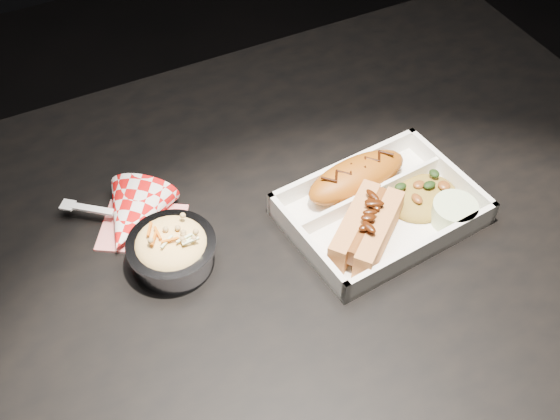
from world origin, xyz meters
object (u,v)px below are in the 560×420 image
Objects in this scene: dining_table at (281,271)px; food_tray at (380,212)px; fried_pastry at (357,177)px; hotdog at (367,227)px; foil_coleslaw_cup at (172,248)px; napkin_fork at (132,218)px.

dining_table is 4.50× the size of food_tray.
fried_pastry is (-0.01, 0.05, 0.02)m from food_tray.
hotdog reaches higher than fried_pastry.
foil_coleslaw_cup is 0.09m from napkin_fork.
fried_pastry is at bearing 0.82° from foil_coleslaw_cup.
dining_table is at bearing -4.94° from foil_coleslaw_cup.
foil_coleslaw_cup is at bearing 175.06° from dining_table.
foil_coleslaw_cup is at bearing -33.59° from napkin_fork.
fried_pastry is 0.09m from hotdog.
napkin_fork is (-0.26, 0.17, -0.02)m from hotdog.
foil_coleslaw_cup reaches higher than dining_table.
foil_coleslaw_cup is (-0.15, 0.01, 0.12)m from dining_table.
hotdog is at bearing -19.16° from foil_coleslaw_cup.
hotdog reaches higher than food_tray.
fried_pastry reaches higher than food_tray.
dining_table is 10.59× the size of foil_coleslaw_cup.
hotdog is at bearing -149.23° from food_tray.
foil_coleslaw_cup is (-0.27, -0.00, -0.00)m from fried_pastry.
food_tray is 1.63× the size of napkin_fork.
fried_pastry is 0.31m from napkin_fork.
hotdog is 1.22× the size of foil_coleslaw_cup.
napkin_fork reaches higher than food_tray.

